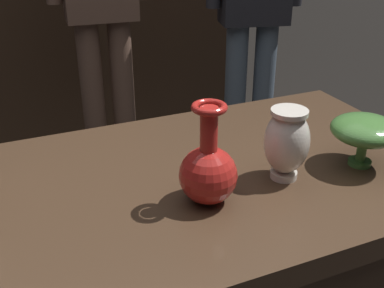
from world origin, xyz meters
The scene contains 4 objects.
back_display_shelf centered at (0.00, 2.20, 0.49)m, with size 2.60×0.40×0.99m.
vase_centerpiece centered at (0.02, -0.10, 0.87)m, with size 0.11×0.11×0.20m.
vase_left_accent centered at (0.20, -0.08, 0.88)m, with size 0.09×0.09×0.15m.
vase_right_accent centered at (0.39, -0.10, 0.88)m, with size 0.15×0.15×0.11m.
Camera 1 is at (-0.31, -0.79, 1.30)m, focal length 44.49 mm.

